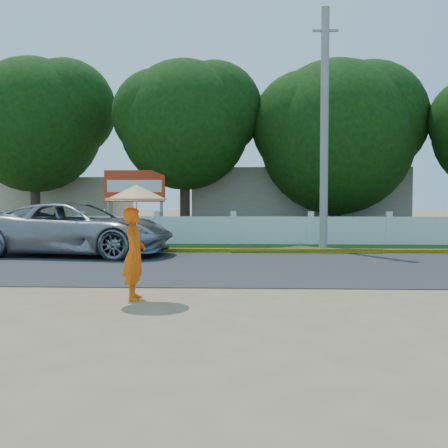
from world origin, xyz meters
The scene contains 12 objects.
ground centered at (0.00, 0.00, 0.00)m, with size 120.00×120.00×0.00m, color #9E8460.
road centered at (0.00, 4.50, 0.01)m, with size 60.00×7.00×0.02m, color #38383A.
grass_verge centered at (0.00, 9.75, 0.01)m, with size 60.00×3.50×0.03m, color #2D601E.
curb centered at (0.00, 8.05, 0.08)m, with size 40.00×0.18×0.16m, color yellow.
fence centered at (0.00, 11.20, 0.55)m, with size 40.00×0.10×1.10m, color silver.
building_near centered at (3.00, 18.00, 1.60)m, with size 10.00×6.00×3.20m, color #B7AD99.
building_far centered at (-10.00, 19.00, 1.40)m, with size 8.00×5.00×2.80m, color #B7AD99.
utility_pole centered at (3.21, 9.11, 4.19)m, with size 0.28×0.28×8.39m, color gray.
vehicle centered at (-4.94, 7.14, 0.86)m, with size 2.85×6.17×1.72m, color #95979C.
monk_with_parasol centered at (-1.56, -0.27, 1.40)m, with size 1.18×1.18×2.15m.
billboard centered at (-4.08, 12.30, 2.14)m, with size 2.50×0.13×2.95m.
tree_row centered at (4.29, 14.32, 5.11)m, with size 30.52×7.75×9.48m.
Camera 1 is at (0.50, -10.60, 1.98)m, focal length 45.00 mm.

